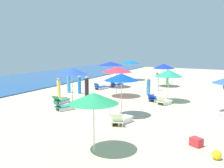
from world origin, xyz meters
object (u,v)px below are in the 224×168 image
Objects in this scene: lounge_chair_3_0 at (63,106)px; umbrella_7 at (121,77)px; lounge_chair_2_1 at (155,98)px; beach_ball_1 at (217,155)px; lounge_chair_2_0 at (164,101)px; umbrella_4 at (117,69)px; lounge_chair_3_1 at (61,100)px; beachgoer_0 at (87,87)px; umbrella_2 at (169,73)px; umbrella_9 at (111,63)px; umbrella_6 at (130,62)px; beachgoer_1 at (79,85)px; beachgoer_6 at (167,77)px; umbrella_1 at (94,98)px; beachgoer_5 at (157,82)px; lounge_chair_9_1 at (116,84)px; lounge_chair_7_0 at (118,120)px; beachgoer_2 at (148,87)px; cooler_box_0 at (196,142)px; beachgoer_3 at (59,88)px; umbrella_3 at (72,71)px; lounge_chair_7_1 at (121,119)px; lounge_chair_9_0 at (100,87)px; beachgoer_4 at (69,84)px.

umbrella_7 reaches higher than lounge_chair_3_0.
lounge_chair_2_1 is 10.15m from beach_ball_1.
umbrella_4 reaches higher than lounge_chair_2_0.
beachgoer_0 is at bearing -92.45° from lounge_chair_3_1.
umbrella_2 is at bearing -73.31° from lounge_chair_2_0.
umbrella_4 is 4.87m from umbrella_9.
umbrella_6 is 10.29m from beachgoer_1.
beachgoer_6 reaches higher than beach_ball_1.
umbrella_1 is 0.93× the size of umbrella_9.
lounge_chair_3_1 is 9.71m from beachgoer_5.
lounge_chair_3_1 is 0.92× the size of lounge_chair_9_1.
beachgoer_5 is at bearing 4.56° from umbrella_7.
lounge_chair_7_0 is (-1.17, -4.54, 0.01)m from lounge_chair_3_0.
cooler_box_0 is at bearing 110.64° from beachgoer_2.
beachgoer_3 is at bearing 168.89° from umbrella_9.
umbrella_9 reaches higher than beach_ball_1.
umbrella_3 is 4.09m from beachgoer_0.
umbrella_2 is 5.12m from beachgoer_5.
lounge_chair_7_0 reaches higher than lounge_chair_3_0.
beachgoer_0 is at bearing -176.72° from umbrella_9.
lounge_chair_2_0 is 0.89× the size of lounge_chair_7_1.
umbrella_9 is 6.95m from beachgoer_3.
beachgoer_1 reaches higher than lounge_chair_9_0.
beachgoer_6 is at bearing -77.91° from lounge_chair_3_0.
umbrella_2 is 8.47m from lounge_chair_9_1.
beachgoer_3 is at bearing -24.10° from lounge_chair_3_0.
lounge_chair_3_0 is 15.84m from umbrella_6.
beachgoer_2 is (6.36, -3.35, -1.78)m from umbrella_3.
lounge_chair_9_0 is 2.85m from beachgoer_1.
lounge_chair_2_1 is at bearing -137.83° from beachgoer_4.
beachgoer_3 is (-7.38, 1.56, 0.54)m from lounge_chair_9_1.
umbrella_6 is 1.48× the size of beachgoer_1.
umbrella_6 is at bearing 16.93° from umbrella_4.
umbrella_4 is at bearing -77.99° from lounge_chair_3_0.
umbrella_4 is 7.65m from lounge_chair_7_1.
beachgoer_5 is (10.05, -3.23, 0.55)m from lounge_chair_3_0.
lounge_chair_7_1 is at bearing -114.55° from umbrella_3.
lounge_chair_2_0 is (-1.03, 0.02, -1.92)m from umbrella_2.
lounge_chair_9_1 is at bearing 54.09° from umbrella_2.
cooler_box_0 is 1.31m from beach_ball_1.
lounge_chair_2_0 is at bearing -0.96° from umbrella_1.
umbrella_4 reaches higher than beachgoer_0.
umbrella_3 reaches higher than beachgoer_0.
umbrella_2 is 1.49× the size of lounge_chair_9_1.
umbrella_3 is at bearing 151.13° from beachgoer_5.
lounge_chair_7_0 is 13.00m from lounge_chair_9_1.
beachgoer_0 is at bearing 131.77° from beachgoer_5.
lounge_chair_9_0 is (3.56, 7.23, -0.01)m from lounge_chair_2_0.
umbrella_1 is 0.89× the size of umbrella_3.
umbrella_6 is 1.59× the size of lounge_chair_9_0.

